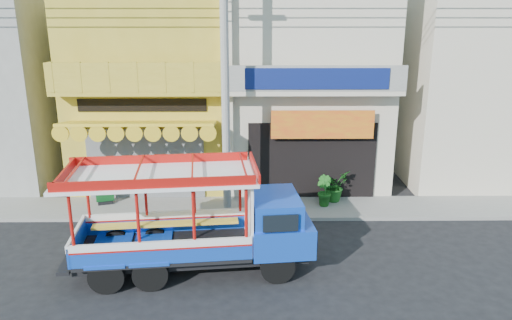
% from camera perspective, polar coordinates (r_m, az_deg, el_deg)
% --- Properties ---
extents(ground, '(90.00, 90.00, 0.00)m').
position_cam_1_polar(ground, '(13.99, 0.28, -11.95)').
color(ground, black).
rests_on(ground, ground).
extents(sidewalk, '(30.00, 2.00, 0.12)m').
position_cam_1_polar(sidewalk, '(17.58, 0.10, -5.53)').
color(sidewalk, slate).
rests_on(sidewalk, ground).
extents(shophouse_left, '(6.00, 7.50, 8.24)m').
position_cam_1_polar(shophouse_left, '(20.76, -11.27, 9.17)').
color(shophouse_left, gold).
rests_on(shophouse_left, ground).
extents(shophouse_right, '(6.00, 6.75, 8.24)m').
position_cam_1_polar(shophouse_right, '(20.52, 5.65, 9.32)').
color(shophouse_right, beige).
rests_on(shophouse_right, ground).
extents(party_pilaster, '(0.35, 0.30, 8.00)m').
position_cam_1_polar(party_pilaster, '(17.36, -3.26, 7.69)').
color(party_pilaster, beige).
rests_on(party_pilaster, ground).
extents(filler_building_right, '(6.00, 6.00, 7.60)m').
position_cam_1_polar(filler_building_right, '(22.45, 23.86, 7.83)').
color(filler_building_right, beige).
rests_on(filler_building_right, ground).
extents(utility_pole, '(28.00, 0.26, 9.00)m').
position_cam_1_polar(utility_pole, '(15.68, -3.03, 10.54)').
color(utility_pole, gray).
rests_on(utility_pole, ground).
extents(songthaew_truck, '(6.57, 2.73, 2.98)m').
position_cam_1_polar(songthaew_truck, '(13.21, -5.39, -6.89)').
color(songthaew_truck, black).
rests_on(songthaew_truck, ground).
extents(green_sign, '(0.61, 0.43, 0.95)m').
position_cam_1_polar(green_sign, '(18.48, -16.90, -3.63)').
color(green_sign, black).
rests_on(green_sign, sidewalk).
extents(potted_plant_a, '(1.33, 1.32, 1.12)m').
position_cam_1_polar(potted_plant_a, '(18.15, 8.90, -2.92)').
color(potted_plant_a, '#164F16').
rests_on(potted_plant_a, sidewalk).
extents(potted_plant_b, '(0.68, 0.73, 1.07)m').
position_cam_1_polar(potted_plant_b, '(17.66, 7.74, -3.51)').
color(potted_plant_b, '#164F16').
rests_on(potted_plant_b, sidewalk).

